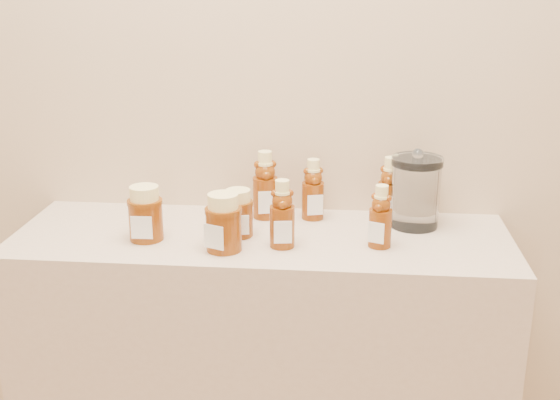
# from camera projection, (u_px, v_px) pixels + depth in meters

# --- Properties ---
(wall_back) EXTENTS (3.50, 0.02, 2.70)m
(wall_back) POSITION_uv_depth(u_px,v_px,m) (269.00, 37.00, 1.74)
(wall_back) COLOR tan
(wall_back) RESTS_ON ground
(display_table) EXTENTS (1.20, 0.40, 0.90)m
(display_table) POSITION_uv_depth(u_px,v_px,m) (263.00, 395.00, 1.84)
(display_table) COLOR tan
(display_table) RESTS_ON ground
(bear_bottle_back_left) EXTENTS (0.08, 0.08, 0.20)m
(bear_bottle_back_left) POSITION_uv_depth(u_px,v_px,m) (265.00, 180.00, 1.78)
(bear_bottle_back_left) COLOR #602607
(bear_bottle_back_left) RESTS_ON display_table
(bear_bottle_back_mid) EXTENTS (0.07, 0.07, 0.18)m
(bear_bottle_back_mid) POSITION_uv_depth(u_px,v_px,m) (313.00, 185.00, 1.78)
(bear_bottle_back_mid) COLOR #602607
(bear_bottle_back_mid) RESTS_ON display_table
(bear_bottle_back_right) EXTENTS (0.08, 0.08, 0.19)m
(bear_bottle_back_right) POSITION_uv_depth(u_px,v_px,m) (390.00, 185.00, 1.76)
(bear_bottle_back_right) COLOR #602607
(bear_bottle_back_right) RESTS_ON display_table
(bear_bottle_front_left) EXTENTS (0.07, 0.07, 0.18)m
(bear_bottle_front_left) POSITION_uv_depth(u_px,v_px,m) (282.00, 209.00, 1.60)
(bear_bottle_front_left) COLOR #602607
(bear_bottle_front_left) RESTS_ON display_table
(bear_bottle_front_right) EXTENTS (0.07, 0.07, 0.17)m
(bear_bottle_front_right) POSITION_uv_depth(u_px,v_px,m) (381.00, 212.00, 1.60)
(bear_bottle_front_right) COLOR #602607
(bear_bottle_front_right) RESTS_ON display_table
(honey_jar_left) EXTENTS (0.09, 0.09, 0.13)m
(honey_jar_left) POSITION_uv_depth(u_px,v_px,m) (145.00, 213.00, 1.65)
(honey_jar_left) COLOR #602607
(honey_jar_left) RESTS_ON display_table
(honey_jar_back) EXTENTS (0.09, 0.09, 0.11)m
(honey_jar_back) POSITION_uv_depth(u_px,v_px,m) (238.00, 213.00, 1.67)
(honey_jar_back) COLOR #602607
(honey_jar_back) RESTS_ON display_table
(honey_jar_front) EXTENTS (0.11, 0.11, 0.13)m
(honey_jar_front) POSITION_uv_depth(u_px,v_px,m) (224.00, 222.00, 1.58)
(honey_jar_front) COLOR #602607
(honey_jar_front) RESTS_ON display_table
(glass_canister) EXTENTS (0.14, 0.14, 0.19)m
(glass_canister) POSITION_uv_depth(u_px,v_px,m) (416.00, 189.00, 1.72)
(glass_canister) COLOR white
(glass_canister) RESTS_ON display_table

